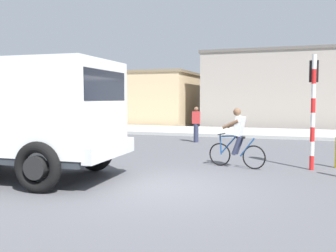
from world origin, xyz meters
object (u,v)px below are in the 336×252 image
truck_foreground (13,111)px  pedestrian_near_kerb (196,124)px  cyclist (237,138)px  traffic_light_pole (313,96)px

truck_foreground → pedestrian_near_kerb: 9.28m
truck_foreground → cyclist: (5.17, 3.13, -0.80)m
cyclist → pedestrian_near_kerb: size_ratio=1.06×
truck_foreground → pedestrian_near_kerb: (2.46, 8.91, -0.82)m
pedestrian_near_kerb → cyclist: bearing=-64.9°
truck_foreground → traffic_light_pole: size_ratio=1.72×
traffic_light_pole → pedestrian_near_kerb: bearing=131.3°
truck_foreground → cyclist: truck_foreground is taller
cyclist → traffic_light_pole: bearing=10.5°
truck_foreground → traffic_light_pole: (7.20, 3.50, 0.40)m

